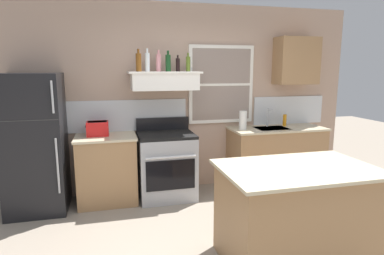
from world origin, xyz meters
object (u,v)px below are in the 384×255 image
bottle_amber_wine (139,62)px  kitchen_island (296,214)px  refrigerator (35,144)px  bottle_clear_tall (147,62)px  bottle_rose_pink (159,63)px  bottle_balsamic_dark (178,65)px  bottle_dark_green_wine (168,63)px  toaster (98,128)px  paper_towel_roll (243,120)px  bottle_olive_oil_square (188,64)px  stove_range (166,165)px  dish_soap_bottle (285,120)px

bottle_amber_wine → kitchen_island: size_ratio=0.21×
refrigerator → bottle_clear_tall: (1.43, 0.16, 1.01)m
refrigerator → bottle_rose_pink: bearing=6.2°
bottle_rose_pink → bottle_balsamic_dark: (0.26, -0.02, -0.03)m
bottle_clear_tall → bottle_dark_green_wine: (0.28, -0.03, -0.01)m
toaster → bottle_rose_pink: size_ratio=1.04×
bottle_amber_wine → kitchen_island: bearing=-56.7°
paper_towel_roll → kitchen_island: bearing=-97.7°
bottle_olive_oil_square → refrigerator: bearing=-175.3°
bottle_olive_oil_square → stove_range: bearing=-158.0°
bottle_rose_pink → bottle_dark_green_wine: size_ratio=1.02×
bottle_balsamic_dark → dish_soap_bottle: bottle_balsamic_dark is taller
bottle_olive_oil_square → paper_towel_roll: 1.14m
bottle_olive_oil_square → kitchen_island: (0.55, -1.96, -1.39)m
toaster → bottle_clear_tall: bearing=5.6°
stove_range → kitchen_island: 2.03m
bottle_clear_tall → bottle_olive_oil_square: bottle_clear_tall is taller
stove_range → bottle_clear_tall: bottle_clear_tall is taller
bottle_olive_oil_square → kitchen_island: 2.47m
toaster → bottle_amber_wine: 1.02m
dish_soap_bottle → kitchen_island: dish_soap_bottle is taller
stove_range → bottle_amber_wine: size_ratio=3.73×
bottle_rose_pink → bottle_olive_oil_square: (0.41, -0.01, -0.01)m
bottle_dark_green_wine → toaster: bearing=-177.6°
stove_range → dish_soap_bottle: size_ratio=6.06×
refrigerator → bottle_rose_pink: (1.59, 0.17, 1.00)m
bottle_balsamic_dark → bottle_olive_oil_square: bearing=4.6°
bottle_rose_pink → bottle_dark_green_wine: (0.12, -0.04, -0.00)m
refrigerator → bottle_balsamic_dark: 2.10m
bottle_olive_oil_square → kitchen_island: bottle_olive_oil_square is taller
toaster → bottle_rose_pink: (0.84, 0.08, 0.86)m
toaster → bottle_balsamic_dark: (1.10, 0.05, 0.83)m
toaster → bottle_clear_tall: (0.68, 0.07, 0.86)m
bottle_rose_pink → toaster: bearing=-174.8°
bottle_clear_tall → paper_towel_roll: bearing=-4.4°
toaster → bottle_clear_tall: size_ratio=0.97×
kitchen_island → paper_towel_roll: bearing=82.3°
toaster → dish_soap_bottle: 2.78m
bottle_rose_pink → paper_towel_roll: (1.20, -0.11, -0.82)m
paper_towel_roll → kitchen_island: paper_towel_roll is taller
refrigerator → bottle_balsamic_dark: bottle_balsamic_dark is taller
toaster → stove_range: bearing=-4.7°
toaster → paper_towel_roll: bearing=-1.0°
bottle_dark_green_wine → kitchen_island: 2.53m
bottle_dark_green_wine → dish_soap_bottle: (1.82, 0.02, -0.86)m
toaster → bottle_olive_oil_square: bottle_olive_oil_square is taller
dish_soap_bottle → refrigerator: bearing=-177.4°
bottle_amber_wine → paper_towel_roll: bearing=-0.7°
refrigerator → bottle_olive_oil_square: size_ratio=6.87×
bottle_clear_tall → bottle_dark_green_wine: bottle_clear_tall is taller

